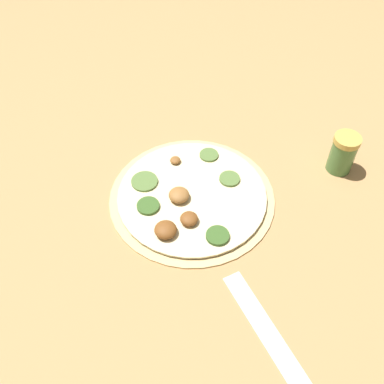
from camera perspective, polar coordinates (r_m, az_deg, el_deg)
name	(u,v)px	position (r m, az deg, el deg)	size (l,w,h in m)	color
ground_plane	(192,198)	(0.85, 0.00, -0.74)	(3.00, 3.00, 0.00)	tan
pizza	(191,197)	(0.85, -0.19, -0.63)	(0.31, 0.31, 0.03)	#D6B77A
spice_jar	(343,153)	(0.92, 18.61, 4.69)	(0.05, 0.05, 0.08)	#4C7F42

